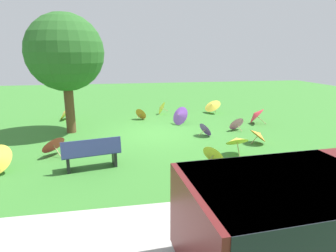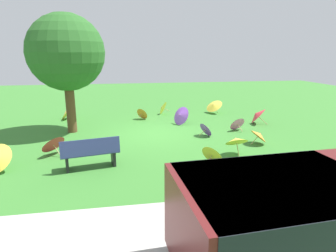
# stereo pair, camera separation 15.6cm
# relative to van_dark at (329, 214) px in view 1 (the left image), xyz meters

# --- Properties ---
(ground) EXTENTS (40.00, 40.00, 0.00)m
(ground) POSITION_rel_van_dark_xyz_m (1.52, -7.89, -0.91)
(ground) COLOR #387A2D
(van_dark) EXTENTS (4.70, 2.35, 1.53)m
(van_dark) POSITION_rel_van_dark_xyz_m (0.00, 0.00, 0.00)
(van_dark) COLOR #591919
(van_dark) RESTS_ON ground
(park_bench) EXTENTS (1.66, 0.78, 0.90)m
(park_bench) POSITION_rel_van_dark_xyz_m (3.68, -4.58, -0.45)
(park_bench) COLOR navy
(park_bench) RESTS_ON ground
(shade_tree) EXTENTS (2.97, 2.97, 4.68)m
(shade_tree) POSITION_rel_van_dark_xyz_m (4.78, -8.71, 2.26)
(shade_tree) COLOR brown
(shade_tree) RESTS_ON ground
(parasol_purple_0) EXTENTS (0.67, 0.73, 0.59)m
(parasol_purple_0) POSITION_rel_van_dark_xyz_m (-0.50, -7.19, -0.62)
(parasol_purple_0) COLOR tan
(parasol_purple_0) RESTS_ON ground
(parasol_red_0) EXTENTS (0.98, 0.98, 0.74)m
(parasol_red_0) POSITION_rel_van_dark_xyz_m (4.99, -5.93, -0.50)
(parasol_red_0) COLOR tan
(parasol_red_0) RESTS_ON ground
(parasol_yellow_0) EXTENTS (0.68, 0.80, 0.70)m
(parasol_yellow_0) POSITION_rel_van_dark_xyz_m (0.60, -11.62, -0.56)
(parasol_yellow_0) COLOR tan
(parasol_yellow_0) RESTS_ON ground
(parasol_orange_0) EXTENTS (0.69, 0.68, 0.60)m
(parasol_orange_0) POSITION_rel_van_dark_xyz_m (1.72, -10.58, -0.61)
(parasol_orange_0) COLOR tan
(parasol_orange_0) RESTS_ON ground
(parasol_pink_0) EXTENTS (0.76, 0.70, 0.62)m
(parasol_pink_0) POSITION_rel_van_dark_xyz_m (-1.98, -7.78, -0.60)
(parasol_pink_0) COLOR tan
(parasol_pink_0) RESTS_ON ground
(parasol_yellow_1) EXTENTS (0.76, 0.80, 0.65)m
(parasol_yellow_1) POSITION_rel_van_dark_xyz_m (0.21, -4.28, -0.59)
(parasol_yellow_1) COLOR tan
(parasol_yellow_1) RESTS_ON ground
(parasol_red_1) EXTENTS (1.02, 1.08, 0.81)m
(parasol_red_1) POSITION_rel_van_dark_xyz_m (-3.34, -8.73, -0.49)
(parasol_red_1) COLOR tan
(parasol_red_1) RESTS_ON ground
(parasol_purple_1) EXTENTS (0.89, 1.01, 0.85)m
(parasol_purple_1) POSITION_rel_van_dark_xyz_m (0.14, -9.20, -0.49)
(parasol_purple_1) COLOR tan
(parasol_purple_1) RESTS_ON ground
(parasol_orange_1) EXTENTS (0.61, 0.68, 0.61)m
(parasol_orange_1) POSITION_rel_van_dark_xyz_m (-2.03, -5.89, -0.57)
(parasol_orange_1) COLOR tan
(parasol_orange_1) RESTS_ON ground
(parasol_yellow_2) EXTENTS (1.12, 1.16, 0.76)m
(parasol_yellow_2) POSITION_rel_van_dark_xyz_m (-2.16, -11.33, -0.47)
(parasol_yellow_2) COLOR tan
(parasol_yellow_2) RESTS_ON ground
(parasol_yellow_3) EXTENTS (0.83, 0.97, 0.73)m
(parasol_yellow_3) POSITION_rel_van_dark_xyz_m (5.39, -11.16, -0.55)
(parasol_yellow_3) COLOR tan
(parasol_yellow_3) RESTS_ON ground
(parasol_yellow_4) EXTENTS (0.73, 0.71, 0.73)m
(parasol_yellow_4) POSITION_rel_van_dark_xyz_m (-0.77, -4.96, -0.43)
(parasol_yellow_4) COLOR tan
(parasol_yellow_4) RESTS_ON ground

